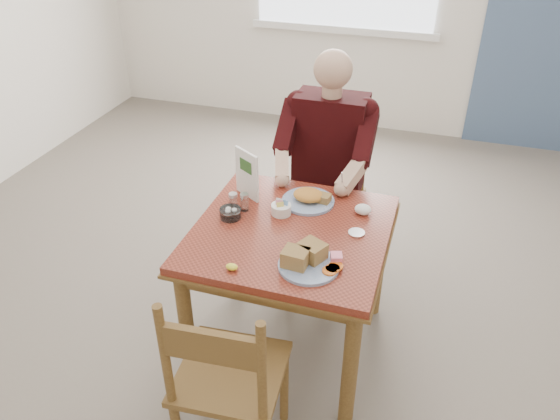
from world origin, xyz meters
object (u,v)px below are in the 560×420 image
(chair_far, at_px, (328,195))
(chair_near, at_px, (227,380))
(near_plate, at_px, (308,259))
(table, at_px, (291,248))
(diner, at_px, (327,153))
(far_plate, at_px, (309,198))

(chair_far, xyz_separation_m, chair_near, (-0.05, -1.50, 0.00))
(chair_far, distance_m, near_plate, 1.09)
(table, height_order, diner, diner)
(diner, height_order, near_plate, diner)
(chair_far, xyz_separation_m, near_plate, (0.15, -1.04, 0.30))
(diner, bearing_deg, chair_near, -91.94)
(chair_far, xyz_separation_m, far_plate, (0.02, -0.54, 0.30))
(table, distance_m, chair_near, 0.72)
(table, xyz_separation_m, far_plate, (0.02, 0.26, 0.14))
(far_plate, bearing_deg, chair_near, -94.06)
(chair_near, height_order, diner, diner)
(diner, xyz_separation_m, far_plate, (0.02, -0.45, -0.03))
(table, distance_m, far_plate, 0.29)
(near_plate, distance_m, far_plate, 0.51)
(table, distance_m, diner, 0.73)
(table, bearing_deg, near_plate, -58.73)
(diner, relative_size, far_plate, 4.56)
(far_plate, bearing_deg, diner, 92.58)
(diner, relative_size, near_plate, 4.41)
(table, height_order, near_plate, near_plate)
(chair_near, bearing_deg, chair_far, 88.17)
(table, height_order, chair_near, chair_near)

